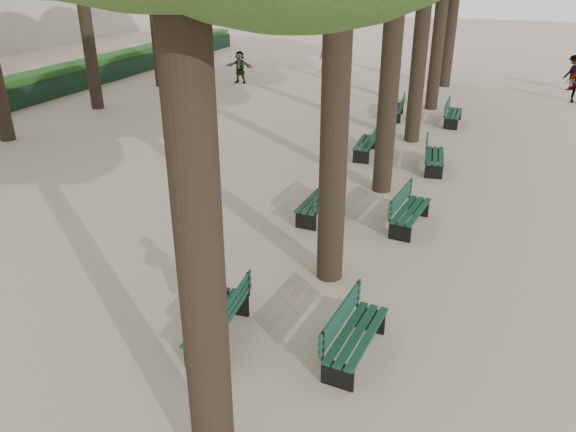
% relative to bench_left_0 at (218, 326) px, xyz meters
% --- Properties ---
extents(ground, '(120.00, 120.00, 0.00)m').
position_rel_bench_left_0_xyz_m(ground, '(-0.37, -0.32, -0.27)').
color(ground, tan).
rests_on(ground, ground).
extents(bench_left_0, '(0.72, 1.84, 0.92)m').
position_rel_bench_left_0_xyz_m(bench_left_0, '(0.00, 0.00, 0.00)').
color(bench_left_0, black).
rests_on(bench_left_0, ground).
extents(bench_left_1, '(0.64, 1.82, 0.92)m').
position_rel_bench_left_0_xyz_m(bench_left_1, '(0.00, 5.35, 0.00)').
color(bench_left_1, black).
rests_on(bench_left_1, ground).
extents(bench_left_2, '(0.65, 1.82, 0.92)m').
position_rel_bench_left_0_xyz_m(bench_left_2, '(0.00, 10.46, 0.00)').
color(bench_left_2, black).
rests_on(bench_left_2, ground).
extents(bench_left_3, '(0.76, 1.85, 0.92)m').
position_rel_bench_left_0_xyz_m(bench_left_3, '(-0.00, 15.56, 0.00)').
color(bench_left_3, black).
rests_on(bench_left_3, ground).
extents(bench_right_0, '(0.72, 1.84, 0.92)m').
position_rel_bench_left_0_xyz_m(bench_right_0, '(2.27, 0.38, 0.00)').
color(bench_right_0, black).
rests_on(bench_right_0, ground).
extents(bench_right_1, '(0.77, 1.85, 0.92)m').
position_rel_bench_left_0_xyz_m(bench_right_1, '(2.27, 5.55, 0.00)').
color(bench_right_1, black).
rests_on(bench_right_1, ground).
extents(bench_right_2, '(0.79, 1.86, 0.92)m').
position_rel_bench_left_0_xyz_m(bench_right_2, '(2.27, 9.88, 0.00)').
color(bench_right_2, black).
rests_on(bench_right_2, ground).
extents(bench_right_3, '(0.58, 1.80, 0.92)m').
position_rel_bench_left_0_xyz_m(bench_right_3, '(2.27, 15.41, 0.00)').
color(bench_right_3, black).
rests_on(bench_right_3, ground).
extents(man_with_map, '(0.72, 0.74, 1.66)m').
position_rel_bench_left_0_xyz_m(man_with_map, '(-0.48, 0.49, 0.56)').
color(man_with_map, black).
rests_on(man_with_map, ground).
extents(pedestrian_e, '(1.51, 0.41, 1.61)m').
position_rel_bench_left_0_xyz_m(pedestrian_e, '(-8.92, 19.81, 0.53)').
color(pedestrian_e, '#262628').
rests_on(pedestrian_e, ground).
extents(pedestrian_d, '(0.90, 0.68, 1.72)m').
position_rel_bench_left_0_xyz_m(pedestrian_d, '(-5.60, 24.20, 0.59)').
color(pedestrian_d, '#262628').
rests_on(pedestrian_d, ground).
extents(pedestrian_b, '(0.99, 1.02, 1.68)m').
position_rel_bench_left_0_xyz_m(pedestrian_b, '(7.00, 24.02, 0.57)').
color(pedestrian_b, '#262628').
rests_on(pedestrian_b, ground).
extents(fence, '(0.08, 42.00, 0.90)m').
position_rel_bench_left_0_xyz_m(fence, '(-15.37, 10.68, 0.18)').
color(fence, black).
rests_on(fence, ground).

